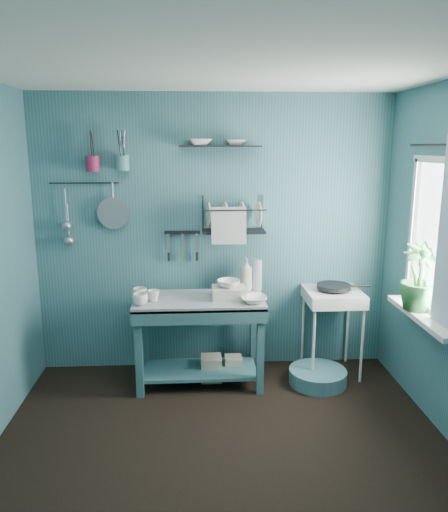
{
  "coord_description": "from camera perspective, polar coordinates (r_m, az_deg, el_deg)",
  "views": [
    {
      "loc": [
        -0.18,
        -2.96,
        2.05
      ],
      "look_at": [
        0.05,
        0.85,
        1.2
      ],
      "focal_mm": 35.0,
      "sensor_mm": 36.0,
      "label": 1
    }
  ],
  "objects": [
    {
      "name": "floor",
      "position": [
        3.61,
        0.02,
        -22.09
      ],
      "size": [
        3.2,
        3.2,
        0.0
      ],
      "primitive_type": "plane",
      "color": "black",
      "rests_on": "ground"
    },
    {
      "name": "ceiling",
      "position": [
        3.0,
        0.02,
        21.17
      ],
      "size": [
        3.2,
        3.2,
        0.0
      ],
      "primitive_type": "plane",
      "rotation": [
        3.14,
        0.0,
        0.0
      ],
      "color": "silver",
      "rests_on": "ground"
    },
    {
      "name": "wall_back",
      "position": [
        4.54,
        -1.12,
        2.39
      ],
      "size": [
        3.2,
        0.0,
        3.2
      ],
      "primitive_type": "plane",
      "rotation": [
        1.57,
        0.0,
        0.0
      ],
      "color": "#34636B",
      "rests_on": "ground"
    },
    {
      "name": "wall_front",
      "position": [
        1.68,
        3.22,
        -16.01
      ],
      "size": [
        3.2,
        0.0,
        3.2
      ],
      "primitive_type": "plane",
      "rotation": [
        -1.57,
        0.0,
        0.0
      ],
      "color": "#34636B",
      "rests_on": "ground"
    },
    {
      "name": "work_counter",
      "position": [
        4.39,
        -2.79,
        -9.68
      ],
      "size": [
        1.14,
        0.64,
        0.78
      ],
      "primitive_type": "cube",
      "rotation": [
        0.0,
        0.0,
        0.09
      ],
      "color": "#305F66",
      "rests_on": "floor"
    },
    {
      "name": "mug_left",
      "position": [
        4.12,
        -9.55,
        -4.91
      ],
      "size": [
        0.12,
        0.12,
        0.1
      ],
      "primitive_type": "imported",
      "color": "white",
      "rests_on": "work_counter"
    },
    {
      "name": "mug_mid",
      "position": [
        4.2,
        -8.05,
        -4.52
      ],
      "size": [
        0.14,
        0.14,
        0.09
      ],
      "primitive_type": "imported",
      "rotation": [
        0.0,
        0.0,
        0.52
      ],
      "color": "white",
      "rests_on": "work_counter"
    },
    {
      "name": "mug_right",
      "position": [
        4.27,
        -9.59,
        -4.26
      ],
      "size": [
        0.17,
        0.17,
        0.1
      ],
      "primitive_type": "imported",
      "rotation": [
        0.0,
        0.0,
        1.05
      ],
      "color": "white",
      "rests_on": "work_counter"
    },
    {
      "name": "wash_tub",
      "position": [
        4.23,
        0.54,
        -4.21
      ],
      "size": [
        0.28,
        0.22,
        0.1
      ],
      "primitive_type": "cube",
      "color": "beige",
      "rests_on": "work_counter"
    },
    {
      "name": "tub_bowl",
      "position": [
        4.21,
        0.55,
        -3.16
      ],
      "size": [
        0.2,
        0.19,
        0.06
      ],
      "primitive_type": "imported",
      "color": "white",
      "rests_on": "wash_tub"
    },
    {
      "name": "soap_bottle",
      "position": [
        4.43,
        2.54,
        -2.11
      ],
      "size": [
        0.11,
        0.12,
        0.3
      ],
      "primitive_type": "imported",
      "color": "beige",
      "rests_on": "work_counter"
    },
    {
      "name": "water_bottle",
      "position": [
        4.47,
        3.79,
        -2.14
      ],
      "size": [
        0.09,
        0.09,
        0.28
      ],
      "primitive_type": "cylinder",
      "color": "#ADB8C1",
      "rests_on": "work_counter"
    },
    {
      "name": "counter_bowl",
      "position": [
        4.14,
        3.44,
        -4.98
      ],
      "size": [
        0.22,
        0.22,
        0.05
      ],
      "primitive_type": "imported",
      "color": "white",
      "rests_on": "work_counter"
    },
    {
      "name": "hotplate_stand",
      "position": [
        4.69,
        12.18,
        -8.46
      ],
      "size": [
        0.53,
        0.53,
        0.78
      ],
      "primitive_type": "cube",
      "rotation": [
        0.0,
        0.0,
        -0.1
      ],
      "color": "silver",
      "rests_on": "floor"
    },
    {
      "name": "frying_pan",
      "position": [
        4.56,
        12.42,
        -3.41
      ],
      "size": [
        0.3,
        0.3,
        0.03
      ],
      "primitive_type": "cylinder",
      "color": "black",
      "rests_on": "hotplate_stand"
    },
    {
      "name": "knife_strip",
      "position": [
        4.5,
        -4.78,
        2.7
      ],
      "size": [
        0.32,
        0.02,
        0.03
      ],
      "primitive_type": "cube",
      "rotation": [
        0.0,
        0.0,
        -0.01
      ],
      "color": "black",
      "rests_on": "wall_back"
    },
    {
      "name": "dish_rack",
      "position": [
        4.39,
        1.09,
        4.79
      ],
      "size": [
        0.58,
        0.32,
        0.32
      ],
      "primitive_type": "cube",
      "rotation": [
        0.0,
        0.0,
        0.16
      ],
      "color": "black",
      "rests_on": "wall_back"
    },
    {
      "name": "upper_shelf",
      "position": [
        4.37,
        -0.36,
        12.44
      ],
      "size": [
        0.71,
        0.24,
        0.01
      ],
      "primitive_type": "cube",
      "rotation": [
        0.0,
        0.0,
        -0.09
      ],
      "color": "black",
      "rests_on": "wall_back"
    },
    {
      "name": "shelf_bowl_left",
      "position": [
        4.36,
        -2.82,
        12.68
      ],
      "size": [
        0.25,
        0.25,
        0.05
      ],
      "primitive_type": "imported",
      "rotation": [
        0.0,
        0.0,
        0.17
      ],
      "color": "white",
      "rests_on": "upper_shelf"
    },
    {
      "name": "shelf_bowl_right",
      "position": [
        4.38,
        1.38,
        12.88
      ],
      "size": [
        0.21,
        0.21,
        0.05
      ],
      "primitive_type": "imported",
      "rotation": [
        0.0,
        0.0,
        -0.07
      ],
      "color": "white",
      "rests_on": "upper_shelf"
    },
    {
      "name": "utensil_cup_magenta",
      "position": [
        4.47,
        -14.77,
        10.15
      ],
      "size": [
        0.11,
        0.11,
        0.13
      ],
      "primitive_type": "cylinder",
      "color": "#991C49",
      "rests_on": "wall_back"
    },
    {
      "name": "utensil_cup_teal",
      "position": [
        4.43,
        -11.5,
        10.4
      ],
      "size": [
        0.11,
        0.11,
        0.13
      ],
      "primitive_type": "cylinder",
      "color": "teal",
      "rests_on": "wall_back"
    },
    {
      "name": "colander",
      "position": [
        4.51,
        -12.52,
        4.82
      ],
      "size": [
        0.28,
        0.03,
        0.28
      ],
      "primitive_type": "cylinder",
      "rotation": [
        1.54,
        0.0,
        0.0
      ],
      "color": "#9CA0A4",
      "rests_on": "wall_back"
    },
    {
      "name": "ladle_outer",
      "position": [
        4.59,
        -17.64,
        5.46
      ],
      "size": [
        0.01,
        0.01,
        0.3
      ],
      "primitive_type": "cylinder",
      "color": "#9CA0A4",
      "rests_on": "wall_back"
    },
    {
      "name": "ladle_inner",
      "position": [
        4.61,
        -17.39,
        3.83
      ],
      "size": [
        0.01,
        0.01,
        0.3
      ],
      "primitive_type": "cylinder",
      "color": "#9CA0A4",
      "rests_on": "wall_back"
    },
    {
      "name": "hook_rail",
      "position": [
        4.54,
        -15.69,
        8.03
      ],
      "size": [
        0.6,
        0.01,
        0.01
      ],
      "primitive_type": "cylinder",
      "rotation": [
        0.0,
        1.57,
        0.0
      ],
      "color": "black",
      "rests_on": "wall_back"
    },
    {
      "name": "window_glass",
      "position": [
        3.89,
        23.56,
        1.89
      ],
      "size": [
        0.0,
        1.1,
        1.1
      ],
      "primitive_type": "plane",
      "rotation": [
        1.57,
        0.0,
        1.57
      ],
      "color": "white",
      "rests_on": "wall_right"
    },
    {
      "name": "windowsill",
      "position": [
        4.0,
        21.73,
        -6.44
      ],
      "size": [
        0.16,
        0.95,
        0.04
      ],
      "primitive_type": "cube",
      "color": "silver",
      "rests_on": "wall_right"
    },
    {
      "name": "curtain_rod",
      "position": [
        3.82,
        23.81,
        11.51
      ],
      "size": [
        0.02,
        1.05,
        0.02
      ],
      "primitive_type": "cylinder",
      "rotation": [
        1.57,
        0.0,
        0.0
      ],
      "color": "black",
      "rests_on": "wall_right"
    },
    {
      "name": "potted_plant",
      "position": [
        4.01,
        21.45,
        -2.24
      ],
      "size": [
        0.3,
        0.3,
        0.51
      ],
      "primitive_type": "imported",
      "rotation": [
        0.0,
        0.0,
        -0.06
      ],
      "color": "#2A6930",
      "rests_on": "windowsill"
    },
    {
      "name": "storage_tin_large",
      "position": [
        4.55,
        -1.47,
        -12.68
      ],
      "size": [
        0.18,
        0.18,
        0.22
      ],
      "primitive_type": "cube",
      "color": "tan",
      "rests_on": "floor"
    },
    {
      "name": "storage_tin_small",
      "position": [
        4.59,
        1.07,
        -12.57
      ],
      "size": [
        0.15,
        0.15,
        0.2
      ],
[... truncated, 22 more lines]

